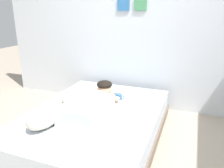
# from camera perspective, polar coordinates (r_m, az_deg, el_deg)

# --- Properties ---
(ground_plane) EXTENTS (12.76, 12.76, 0.00)m
(ground_plane) POSITION_cam_1_polar(r_m,az_deg,el_deg) (2.52, -5.57, -17.46)
(ground_plane) COLOR tan
(back_wall) EXTENTS (4.38, 0.12, 2.50)m
(back_wall) POSITION_cam_1_polar(r_m,az_deg,el_deg) (3.47, 5.20, 14.68)
(back_wall) COLOR silver
(back_wall) RESTS_ON ground
(bed) EXTENTS (1.48, 2.04, 0.35)m
(bed) POSITION_cam_1_polar(r_m,az_deg,el_deg) (2.72, -4.33, -10.27)
(bed) COLOR #726051
(bed) RESTS_ON ground
(pillow) EXTENTS (0.52, 0.32, 0.11)m
(pillow) POSITION_cam_1_polar(r_m,az_deg,el_deg) (3.16, -3.21, -1.37)
(pillow) COLOR silver
(pillow) RESTS_ON bed
(person_lying) EXTENTS (0.43, 0.92, 0.27)m
(person_lying) POSITION_cam_1_polar(r_m,az_deg,el_deg) (2.58, -5.02, -4.93)
(person_lying) COLOR silver
(person_lying) RESTS_ON bed
(dog) EXTENTS (0.26, 0.57, 0.21)m
(dog) POSITION_cam_1_polar(r_m,az_deg,el_deg) (2.40, -16.28, -7.51)
(dog) COLOR beige
(dog) RESTS_ON bed
(coffee_cup) EXTENTS (0.12, 0.09, 0.07)m
(coffee_cup) POSITION_cam_1_polar(r_m,az_deg,el_deg) (2.95, 1.72, -3.20)
(coffee_cup) COLOR teal
(coffee_cup) RESTS_ON bed
(cell_phone) EXTENTS (0.07, 0.14, 0.01)m
(cell_phone) POSITION_cam_1_polar(r_m,az_deg,el_deg) (2.47, -4.86, -8.62)
(cell_phone) COLOR black
(cell_phone) RESTS_ON bed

